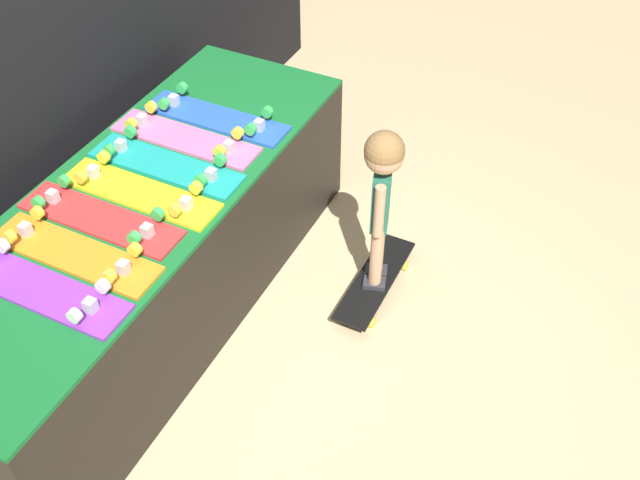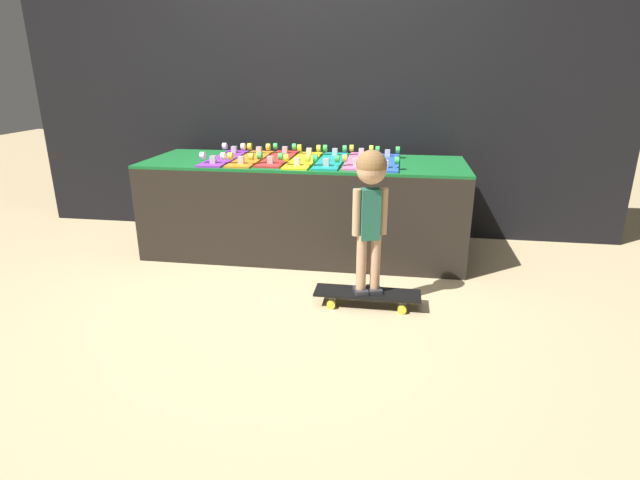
# 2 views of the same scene
# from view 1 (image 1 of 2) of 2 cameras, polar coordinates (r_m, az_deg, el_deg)

# --- Properties ---
(ground_plane) EXTENTS (16.00, 16.00, 0.00)m
(ground_plane) POSITION_cam_1_polar(r_m,az_deg,el_deg) (3.52, -4.50, -8.12)
(ground_plane) COLOR tan
(display_rack) EXTENTS (2.40, 0.81, 0.72)m
(display_rack) POSITION_cam_1_polar(r_m,az_deg,el_deg) (3.50, -12.89, -1.04)
(display_rack) COLOR black
(display_rack) RESTS_ON ground_plane
(skateboard_purple_on_rack) EXTENTS (0.18, 0.72, 0.09)m
(skateboard_purple_on_rack) POSITION_cam_1_polar(r_m,az_deg,el_deg) (2.93, -20.55, -3.45)
(skateboard_purple_on_rack) COLOR purple
(skateboard_purple_on_rack) RESTS_ON display_rack
(skateboard_orange_on_rack) EXTENTS (0.18, 0.72, 0.09)m
(skateboard_orange_on_rack) POSITION_cam_1_polar(r_m,az_deg,el_deg) (3.03, -18.21, -0.87)
(skateboard_orange_on_rack) COLOR orange
(skateboard_orange_on_rack) RESTS_ON display_rack
(skateboard_red_on_rack) EXTENTS (0.18, 0.72, 0.09)m
(skateboard_red_on_rack) POSITION_cam_1_polar(r_m,az_deg,el_deg) (3.15, -16.42, 1.68)
(skateboard_red_on_rack) COLOR red
(skateboard_red_on_rack) RESTS_ON display_rack
(skateboard_yellow_on_rack) EXTENTS (0.18, 0.72, 0.09)m
(skateboard_yellow_on_rack) POSITION_cam_1_polar(r_m,az_deg,el_deg) (3.24, -13.59, 3.64)
(skateboard_yellow_on_rack) COLOR yellow
(skateboard_yellow_on_rack) RESTS_ON display_rack
(skateboard_teal_on_rack) EXTENTS (0.18, 0.72, 0.09)m
(skateboard_teal_on_rack) POSITION_cam_1_polar(r_m,az_deg,el_deg) (3.36, -11.68, 5.72)
(skateboard_teal_on_rack) COLOR teal
(skateboard_teal_on_rack) RESTS_ON display_rack
(skateboard_pink_on_rack) EXTENTS (0.18, 0.72, 0.09)m
(skateboard_pink_on_rack) POSITION_cam_1_polar(r_m,az_deg,el_deg) (3.51, -10.23, 7.73)
(skateboard_pink_on_rack) COLOR pink
(skateboard_pink_on_rack) RESTS_ON display_rack
(skateboard_blue_on_rack) EXTENTS (0.18, 0.72, 0.09)m
(skateboard_blue_on_rack) POSITION_cam_1_polar(r_m,az_deg,el_deg) (3.63, -7.93, 9.32)
(skateboard_blue_on_rack) COLOR blue
(skateboard_blue_on_rack) RESTS_ON display_rack
(skateboard_on_floor) EXTENTS (0.65, 0.18, 0.09)m
(skateboard_on_floor) POSITION_cam_1_polar(r_m,az_deg,el_deg) (3.70, 4.21, -3.15)
(skateboard_on_floor) COLOR black
(skateboard_on_floor) RESTS_ON ground_plane
(child) EXTENTS (0.20, 0.18, 0.86)m
(child) POSITION_cam_1_polar(r_m,az_deg,el_deg) (3.27, 4.76, 4.39)
(child) COLOR #2D2D33
(child) RESTS_ON skateboard_on_floor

